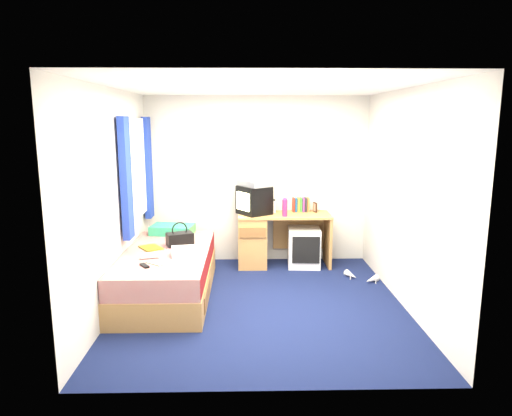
{
  "coord_description": "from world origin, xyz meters",
  "views": [
    {
      "loc": [
        -0.16,
        -4.88,
        2.05
      ],
      "look_at": [
        -0.04,
        0.7,
        0.98
      ],
      "focal_mm": 32.0,
      "sensor_mm": 36.0,
      "label": 1
    }
  ],
  "objects_px": {
    "aerosol_can": "(274,207)",
    "crt_tv": "(254,200)",
    "pillow": "(173,229)",
    "storage_cube": "(304,247)",
    "handbag": "(180,239)",
    "vcr": "(254,183)",
    "towel": "(184,252)",
    "picture_frame": "(315,207)",
    "white_heels": "(361,277)",
    "colour_swatch_fan": "(154,264)",
    "desk": "(265,237)",
    "water_bottle": "(150,256)",
    "magazine": "(151,248)",
    "bed": "(167,273)",
    "pink_water_bottle": "(285,208)",
    "remote_control": "(144,266)"
  },
  "relations": [
    {
      "from": "aerosol_can",
      "to": "remote_control",
      "type": "bearing_deg",
      "value": -129.71
    },
    {
      "from": "pillow",
      "to": "storage_cube",
      "type": "xyz_separation_m",
      "value": [
        1.82,
        0.23,
        -0.32
      ]
    },
    {
      "from": "vcr",
      "to": "towel",
      "type": "relative_size",
      "value": 1.53
    },
    {
      "from": "handbag",
      "to": "white_heels",
      "type": "xyz_separation_m",
      "value": [
        2.31,
        0.19,
        -0.59
      ]
    },
    {
      "from": "magazine",
      "to": "white_heels",
      "type": "xyz_separation_m",
      "value": [
        2.65,
        0.31,
        -0.51
      ]
    },
    {
      "from": "storage_cube",
      "to": "remote_control",
      "type": "height_order",
      "value": "remote_control"
    },
    {
      "from": "bed",
      "to": "pink_water_bottle",
      "type": "height_order",
      "value": "pink_water_bottle"
    },
    {
      "from": "bed",
      "to": "storage_cube",
      "type": "distance_m",
      "value": 2.06
    },
    {
      "from": "crt_tv",
      "to": "handbag",
      "type": "xyz_separation_m",
      "value": [
        -0.93,
        -0.88,
        -0.32
      ]
    },
    {
      "from": "towel",
      "to": "colour_swatch_fan",
      "type": "bearing_deg",
      "value": -133.97
    },
    {
      "from": "towel",
      "to": "crt_tv",
      "type": "bearing_deg",
      "value": 58.41
    },
    {
      "from": "picture_frame",
      "to": "white_heels",
      "type": "bearing_deg",
      "value": -70.0
    },
    {
      "from": "crt_tv",
      "to": "towel",
      "type": "xyz_separation_m",
      "value": [
        -0.81,
        -1.32,
        -0.36
      ]
    },
    {
      "from": "storage_cube",
      "to": "remote_control",
      "type": "distance_m",
      "value": 2.52
    },
    {
      "from": "handbag",
      "to": "aerosol_can",
      "type": "bearing_deg",
      "value": 15.28
    },
    {
      "from": "desk",
      "to": "colour_swatch_fan",
      "type": "distance_m",
      "value": 2.05
    },
    {
      "from": "picture_frame",
      "to": "pink_water_bottle",
      "type": "height_order",
      "value": "pink_water_bottle"
    },
    {
      "from": "remote_control",
      "to": "picture_frame",
      "type": "bearing_deg",
      "value": 7.76
    },
    {
      "from": "desk",
      "to": "colour_swatch_fan",
      "type": "height_order",
      "value": "desk"
    },
    {
      "from": "vcr",
      "to": "handbag",
      "type": "relative_size",
      "value": 1.22
    },
    {
      "from": "handbag",
      "to": "towel",
      "type": "bearing_deg",
      "value": -98.49
    },
    {
      "from": "bed",
      "to": "aerosol_can",
      "type": "distance_m",
      "value": 1.9
    },
    {
      "from": "pillow",
      "to": "vcr",
      "type": "relative_size",
      "value": 1.27
    },
    {
      "from": "pink_water_bottle",
      "to": "magazine",
      "type": "distance_m",
      "value": 1.9
    },
    {
      "from": "vcr",
      "to": "colour_swatch_fan",
      "type": "height_order",
      "value": "vcr"
    },
    {
      "from": "crt_tv",
      "to": "aerosol_can",
      "type": "distance_m",
      "value": 0.32
    },
    {
      "from": "storage_cube",
      "to": "water_bottle",
      "type": "relative_size",
      "value": 2.77
    },
    {
      "from": "magazine",
      "to": "colour_swatch_fan",
      "type": "relative_size",
      "value": 1.27
    },
    {
      "from": "remote_control",
      "to": "aerosol_can",
      "type": "bearing_deg",
      "value": 16.69
    },
    {
      "from": "storage_cube",
      "to": "magazine",
      "type": "distance_m",
      "value": 2.2
    },
    {
      "from": "handbag",
      "to": "water_bottle",
      "type": "relative_size",
      "value": 1.8
    },
    {
      "from": "pink_water_bottle",
      "to": "remote_control",
      "type": "relative_size",
      "value": 1.45
    },
    {
      "from": "crt_tv",
      "to": "colour_swatch_fan",
      "type": "bearing_deg",
      "value": -68.38
    },
    {
      "from": "aerosol_can",
      "to": "crt_tv",
      "type": "bearing_deg",
      "value": -165.29
    },
    {
      "from": "bed",
      "to": "pillow",
      "type": "bearing_deg",
      "value": 94.01
    },
    {
      "from": "crt_tv",
      "to": "colour_swatch_fan",
      "type": "distance_m",
      "value": 2.0
    },
    {
      "from": "pillow",
      "to": "vcr",
      "type": "xyz_separation_m",
      "value": [
        1.11,
        0.3,
        0.59
      ]
    },
    {
      "from": "water_bottle",
      "to": "white_heels",
      "type": "xyz_separation_m",
      "value": [
        2.58,
        0.73,
        -0.54
      ]
    },
    {
      "from": "water_bottle",
      "to": "colour_swatch_fan",
      "type": "relative_size",
      "value": 0.91
    },
    {
      "from": "pink_water_bottle",
      "to": "crt_tv",
      "type": "bearing_deg",
      "value": 157.93
    },
    {
      "from": "pink_water_bottle",
      "to": "white_heels",
      "type": "height_order",
      "value": "pink_water_bottle"
    },
    {
      "from": "desk",
      "to": "picture_frame",
      "type": "distance_m",
      "value": 0.85
    },
    {
      "from": "bed",
      "to": "magazine",
      "type": "bearing_deg",
      "value": 147.36
    },
    {
      "from": "aerosol_can",
      "to": "handbag",
      "type": "xyz_separation_m",
      "value": [
        -1.22,
        -0.95,
        -0.21
      ]
    },
    {
      "from": "remote_control",
      "to": "colour_swatch_fan",
      "type": "bearing_deg",
      "value": 9.7
    },
    {
      "from": "vcr",
      "to": "aerosol_can",
      "type": "xyz_separation_m",
      "value": [
        0.29,
        0.07,
        -0.35
      ]
    },
    {
      "from": "storage_cube",
      "to": "towel",
      "type": "relative_size",
      "value": 1.93
    },
    {
      "from": "white_heels",
      "to": "desk",
      "type": "bearing_deg",
      "value": 150.81
    },
    {
      "from": "storage_cube",
      "to": "towel",
      "type": "height_order",
      "value": "towel"
    },
    {
      "from": "water_bottle",
      "to": "magazine",
      "type": "bearing_deg",
      "value": 99.65
    }
  ]
}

